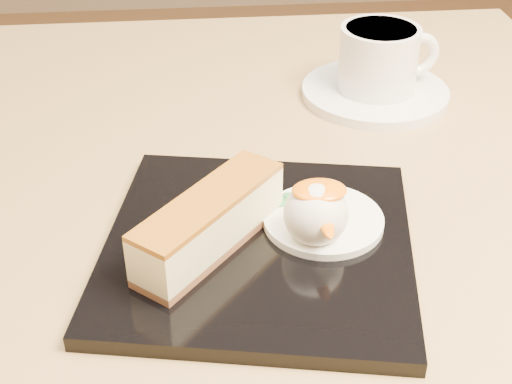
{
  "coord_description": "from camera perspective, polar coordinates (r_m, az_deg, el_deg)",
  "views": [
    {
      "loc": [
        -0.01,
        -0.5,
        1.05
      ],
      "look_at": [
        0.03,
        -0.07,
        0.76
      ],
      "focal_mm": 50.0,
      "sensor_mm": 36.0,
      "label": 1
    }
  ],
  "objects": [
    {
      "name": "ice_cream_scoop",
      "position": [
        0.5,
        4.8,
        -1.75
      ],
      "size": [
        0.05,
        0.05,
        0.05
      ],
      "primitive_type": "sphere",
      "color": "white",
      "rests_on": "cream_smear"
    },
    {
      "name": "cheesecake",
      "position": [
        0.5,
        -3.73,
        -2.44
      ],
      "size": [
        0.11,
        0.12,
        0.04
      ],
      "rotation": [
        0.0,
        0.0,
        0.87
      ],
      "color": "brown",
      "rests_on": "dessert_plate"
    },
    {
      "name": "saucer",
      "position": [
        0.75,
        9.48,
        7.87
      ],
      "size": [
        0.15,
        0.15,
        0.01
      ],
      "primitive_type": "cylinder",
      "color": "white",
      "rests_on": "table"
    },
    {
      "name": "table",
      "position": [
        0.69,
        -2.74,
        -10.48
      ],
      "size": [
        0.8,
        0.8,
        0.72
      ],
      "color": "black",
      "rests_on": "ground"
    },
    {
      "name": "cream_smear",
      "position": [
        0.53,
        5.4,
        -2.24
      ],
      "size": [
        0.09,
        0.09,
        0.01
      ],
      "primitive_type": "cylinder",
      "color": "white",
      "rests_on": "dessert_plate"
    },
    {
      "name": "dessert_plate",
      "position": [
        0.52,
        0.21,
        -4.32
      ],
      "size": [
        0.26,
        0.26,
        0.01
      ],
      "primitive_type": "cube",
      "rotation": [
        0.0,
        0.0,
        -0.19
      ],
      "color": "black",
      "rests_on": "table"
    },
    {
      "name": "mango_sauce",
      "position": [
        0.5,
        5.09,
        0.12
      ],
      "size": [
        0.04,
        0.03,
        0.01
      ],
      "primitive_type": "ellipsoid",
      "color": "orange",
      "rests_on": "ice_cream_scoop"
    },
    {
      "name": "coffee_cup",
      "position": [
        0.74,
        9.91,
        10.58
      ],
      "size": [
        0.11,
        0.08,
        0.06
      ],
      "rotation": [
        0.0,
        0.0,
        0.16
      ],
      "color": "white",
      "rests_on": "saucer"
    },
    {
      "name": "mint_sprig",
      "position": [
        0.55,
        1.96,
        -0.53
      ],
      "size": [
        0.04,
        0.03,
        0.0
      ],
      "color": "green",
      "rests_on": "cream_smear"
    }
  ]
}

